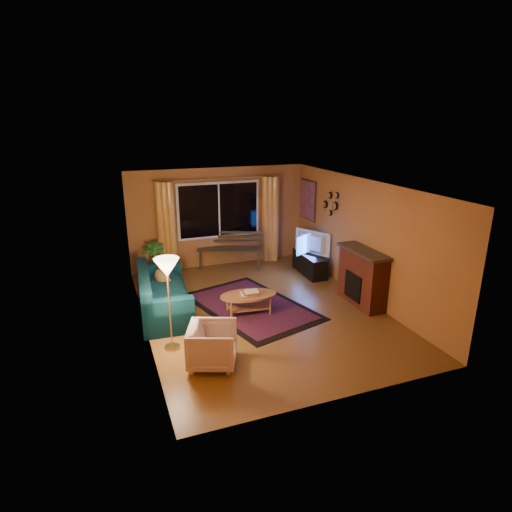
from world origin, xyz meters
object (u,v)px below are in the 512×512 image
object	(u,v)px
bench	(230,258)
coffee_table	(249,304)
armchair	(213,343)
floor_lamp	(169,304)
tv_console	(309,264)
sofa	(164,292)

from	to	relation	value
bench	coffee_table	size ratio (longest dim) A/B	1.47
armchair	floor_lamp	bearing A→B (deg)	56.94
floor_lamp	tv_console	distance (m)	4.51
armchair	tv_console	world-z (taller)	armchair
armchair	floor_lamp	xyz separation A→B (m)	(-0.51, 0.72, 0.43)
armchair	coffee_table	size ratio (longest dim) A/B	0.66
floor_lamp	bench	bearing A→B (deg)	59.02
sofa	floor_lamp	bearing A→B (deg)	-90.29
tv_console	armchair	bearing A→B (deg)	-134.74
armchair	coffee_table	xyz separation A→B (m)	(1.13, 1.52, -0.16)
armchair	tv_console	distance (m)	4.52
sofa	tv_console	size ratio (longest dim) A/B	1.77
bench	tv_console	distance (m)	2.02
sofa	armchair	distance (m)	2.18
sofa	coffee_table	bearing A→B (deg)	-17.93
armchair	tv_console	xyz separation A→B (m)	(3.28, 3.11, -0.12)
armchair	floor_lamp	distance (m)	0.98
bench	armchair	distance (m)	4.51
bench	armchair	bearing A→B (deg)	-86.61
armchair	coffee_table	world-z (taller)	armchair
armchair	tv_console	size ratio (longest dim) A/B	0.62
sofa	floor_lamp	world-z (taller)	floor_lamp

